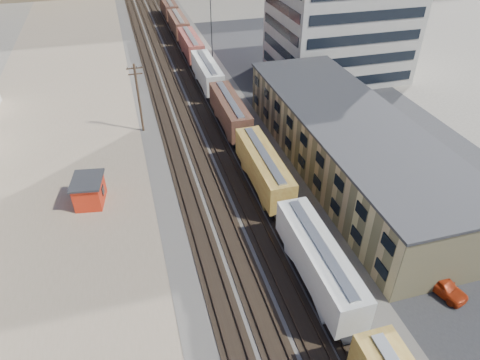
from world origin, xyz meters
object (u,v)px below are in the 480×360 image
object	(u,v)px
utility_pole_north	(139,97)
parked_car_blue	(374,111)
parked_car_red	(442,285)
maintenance_shed	(89,191)
freight_train	(217,90)

from	to	relation	value
utility_pole_north	parked_car_blue	xyz separation A→B (m)	(34.50, -4.85, -4.47)
parked_car_red	parked_car_blue	world-z (taller)	parked_car_blue
parked_car_blue	utility_pole_north	bearing A→B (deg)	108.31
utility_pole_north	parked_car_blue	world-z (taller)	utility_pole_north
maintenance_shed	parked_car_red	bearing A→B (deg)	-36.04
utility_pole_north	parked_car_red	distance (m)	43.61
freight_train	maintenance_shed	xyz separation A→B (m)	(-19.55, -20.20, -1.20)
freight_train	maintenance_shed	size ratio (longest dim) A/B	25.32
utility_pole_north	freight_train	bearing A→B (deg)	21.80
utility_pole_north	parked_car_blue	bearing A→B (deg)	-8.01
freight_train	maintenance_shed	bearing A→B (deg)	-134.06
parked_car_red	parked_car_blue	bearing A→B (deg)	51.63
freight_train	parked_car_red	size ratio (longest dim) A/B	26.39
utility_pole_north	maintenance_shed	bearing A→B (deg)	-115.38
utility_pole_north	parked_car_red	world-z (taller)	utility_pole_north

